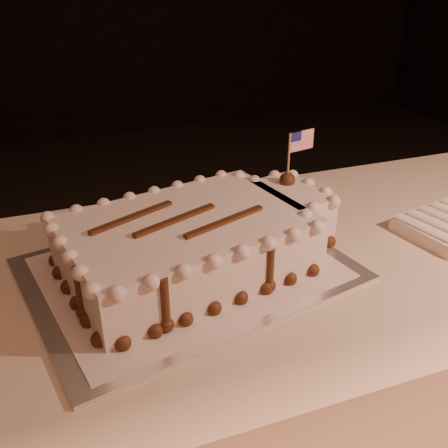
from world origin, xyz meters
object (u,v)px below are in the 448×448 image
object	(u,v)px
cake_board	(188,269)
banquet_table	(257,385)
sheet_cake	(201,239)
side_plate	(302,189)

from	to	relation	value
cake_board	banquet_table	bearing A→B (deg)	-16.32
banquet_table	sheet_cake	world-z (taller)	sheet_cake
sheet_cake	side_plate	bearing A→B (deg)	35.30
sheet_cake	banquet_table	bearing A→B (deg)	-8.41
side_plate	sheet_cake	bearing A→B (deg)	-144.70
side_plate	cake_board	bearing A→B (deg)	-146.18
banquet_table	cake_board	world-z (taller)	cake_board
banquet_table	side_plate	distance (m)	0.54
banquet_table	side_plate	xyz separation A→B (m)	(0.25, 0.29, 0.38)
cake_board	side_plate	distance (m)	0.50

